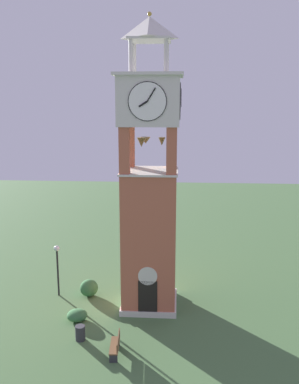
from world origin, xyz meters
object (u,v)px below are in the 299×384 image
at_px(clock_tower, 149,194).
at_px(park_bench, 116,345).
at_px(trash_bin, 80,333).
at_px(lamp_post, 57,260).

height_order(clock_tower, park_bench, clock_tower).
relative_size(clock_tower, trash_bin, 21.20).
xyz_separation_m(lamp_post, trash_bin, (2.57, -5.09, -1.98)).
bearing_deg(trash_bin, park_bench, -28.44).
distance_m(park_bench, trash_bin, 2.33).
bearing_deg(park_bench, lamp_post, 126.70).
height_order(park_bench, lamp_post, lamp_post).
bearing_deg(lamp_post, park_bench, -53.30).
bearing_deg(clock_tower, trash_bin, -128.66).
xyz_separation_m(clock_tower, trash_bin, (-3.36, -4.20, -6.60)).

